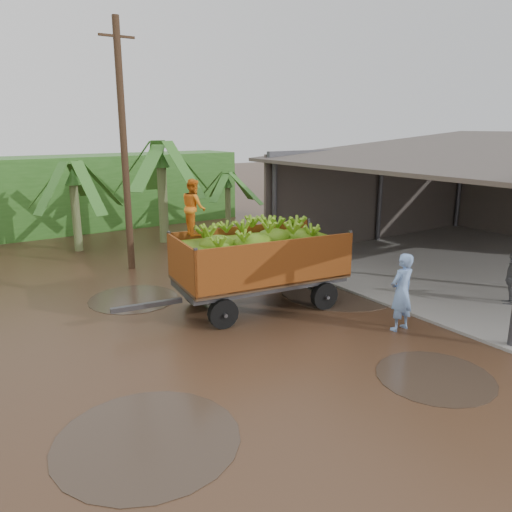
{
  "coord_description": "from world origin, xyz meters",
  "views": [
    {
      "loc": [
        -5.62,
        -9.23,
        5.02
      ],
      "look_at": [
        2.21,
        2.35,
        1.35
      ],
      "focal_mm": 35.0,
      "sensor_mm": 36.0,
      "label": 1
    }
  ],
  "objects_px": {
    "man_blue": "(402,292)",
    "utility_pole": "(124,148)",
    "banana_trailer": "(259,259)",
    "man_grey": "(512,279)"
  },
  "relations": [
    {
      "from": "man_blue",
      "to": "man_grey",
      "type": "relative_size",
      "value": 1.24
    },
    {
      "from": "banana_trailer",
      "to": "man_blue",
      "type": "distance_m",
      "value": 3.95
    },
    {
      "from": "man_blue",
      "to": "utility_pole",
      "type": "bearing_deg",
      "value": -70.29
    },
    {
      "from": "banana_trailer",
      "to": "man_grey",
      "type": "distance_m",
      "value": 7.22
    },
    {
      "from": "banana_trailer",
      "to": "man_blue",
      "type": "bearing_deg",
      "value": -51.33
    },
    {
      "from": "banana_trailer",
      "to": "utility_pole",
      "type": "relative_size",
      "value": 0.78
    },
    {
      "from": "man_blue",
      "to": "banana_trailer",
      "type": "bearing_deg",
      "value": -60.62
    },
    {
      "from": "man_blue",
      "to": "utility_pole",
      "type": "relative_size",
      "value": 0.24
    },
    {
      "from": "banana_trailer",
      "to": "man_blue",
      "type": "height_order",
      "value": "banana_trailer"
    },
    {
      "from": "man_blue",
      "to": "utility_pole",
      "type": "distance_m",
      "value": 10.43
    }
  ]
}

